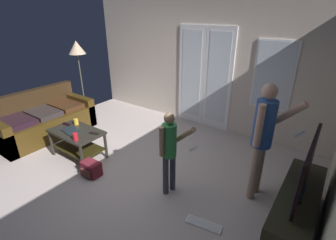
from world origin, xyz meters
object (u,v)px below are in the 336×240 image
at_px(person_child, 170,147).
at_px(tv_remote_black, 94,133).
at_px(floor_lamp, 77,51).
at_px(laptop_closed, 71,131).
at_px(leather_couch, 43,121).
at_px(loose_keyboard, 204,224).
at_px(tv_stand, 296,210).
at_px(person_adult, 263,133).
at_px(coffee_table, 77,138).
at_px(dvd_remote_slim, 67,124).
at_px(cup_near_edge, 75,137).
at_px(cup_by_laptop, 76,122).
at_px(flat_screen_tv, 307,168).
at_px(backpack, 91,169).

height_order(person_child, tv_remote_black, person_child).
bearing_deg(floor_lamp, laptop_closed, -42.36).
relative_size(leather_couch, loose_keyboard, 4.08).
distance_m(tv_stand, tv_remote_black, 3.08).
xyz_separation_m(person_adult, loose_keyboard, (-0.31, -0.90, -0.95)).
height_order(floor_lamp, tv_remote_black, floor_lamp).
height_order(coffee_table, loose_keyboard, coffee_table).
height_order(tv_stand, dvd_remote_slim, dvd_remote_slim).
bearing_deg(person_child, tv_stand, 12.38).
height_order(leather_couch, tv_remote_black, leather_couch).
xyz_separation_m(tv_stand, person_child, (-1.56, -0.34, 0.48)).
bearing_deg(loose_keyboard, cup_near_edge, -177.48).
bearing_deg(tv_stand, dvd_remote_slim, -173.13).
distance_m(leather_couch, dvd_remote_slim, 0.97).
relative_size(floor_lamp, cup_by_laptop, 16.95).
relative_size(tv_stand, loose_keyboard, 3.30).
bearing_deg(flat_screen_tv, coffee_table, -171.49).
relative_size(leather_couch, backpack, 6.09).
relative_size(person_adult, loose_keyboard, 3.51).
xyz_separation_m(coffee_table, loose_keyboard, (2.51, -0.10, -0.35)).
bearing_deg(tv_stand, person_child, -167.62).
bearing_deg(floor_lamp, tv_remote_black, -32.91).
bearing_deg(leather_couch, tv_remote_black, -0.24).
height_order(leather_couch, floor_lamp, floor_lamp).
bearing_deg(loose_keyboard, coffee_table, 177.66).
xyz_separation_m(loose_keyboard, dvd_remote_slim, (-2.86, 0.16, 0.50)).
height_order(leather_couch, cup_by_laptop, leather_couch).
height_order(flat_screen_tv, tv_remote_black, flat_screen_tv).
bearing_deg(cup_near_edge, coffee_table, 143.96).
distance_m(backpack, laptop_closed, 0.79).
relative_size(person_adult, person_child, 1.32).
bearing_deg(laptop_closed, cup_by_laptop, 136.29).
bearing_deg(leather_couch, coffee_table, -5.07).
xyz_separation_m(person_child, floor_lamp, (-3.44, 1.21, 0.79)).
bearing_deg(cup_by_laptop, dvd_remote_slim, -140.74).
distance_m(laptop_closed, dvd_remote_slim, 0.32).
bearing_deg(floor_lamp, loose_keyboard, -19.66).
bearing_deg(tv_stand, backpack, -165.07).
xyz_separation_m(person_child, cup_by_laptop, (-2.04, 0.00, -0.17)).
height_order(cup_near_edge, tv_remote_black, cup_near_edge).
bearing_deg(loose_keyboard, dvd_remote_slim, 176.89).
xyz_separation_m(person_child, backpack, (-1.22, -0.40, -0.61)).
height_order(tv_stand, loose_keyboard, tv_stand).
relative_size(flat_screen_tv, person_child, 0.90).
relative_size(backpack, dvd_remote_slim, 1.79).
bearing_deg(leather_couch, dvd_remote_slim, -3.73).
bearing_deg(backpack, person_child, 18.09).
bearing_deg(dvd_remote_slim, coffee_table, -12.12).
distance_m(leather_couch, tv_remote_black, 1.64).
height_order(laptop_closed, cup_near_edge, cup_near_edge).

